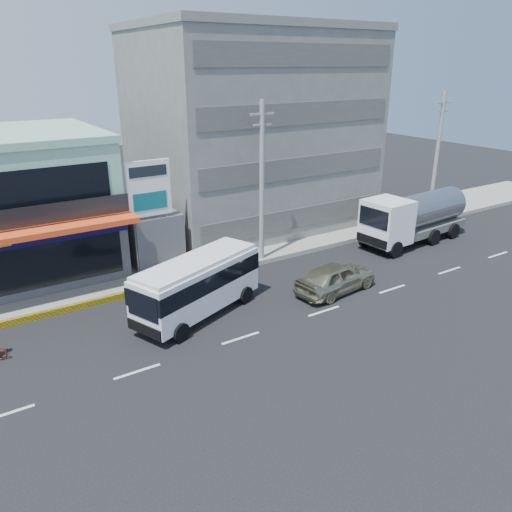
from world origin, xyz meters
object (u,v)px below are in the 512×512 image
Objects in this scene: billboard at (149,195)px; sedan at (336,277)px; utility_pole_far at (437,158)px; minibus at (198,282)px; tanker_truck at (412,217)px; utility_pole_near at (262,183)px; concrete_building at (251,133)px; satellite_dish at (148,209)px.

sedan is (7.56, -7.70, -4.07)m from billboard.
minibus is (-22.57, -4.23, -3.35)m from utility_pole_far.
utility_pole_far is at bearing 26.45° from tanker_truck.
utility_pole_near reaches higher than minibus.
tanker_truck is (9.86, 3.37, 1.03)m from sedan.
minibus is at bearing -131.78° from concrete_building.
billboard reaches higher than minibus.
tanker_truck is (16.92, -6.13, -1.68)m from satellite_dish.
satellite_dish is 8.05m from minibus.
utility_pole_far reaches higher than satellite_dish.
utility_pole_far reaches higher than minibus.
concrete_building is at bearing 124.33° from tanker_truck.
utility_pole_near is 11.67m from tanker_truck.
utility_pole_far is (22.00, -3.60, 1.57)m from satellite_dish.
satellite_dish is at bearing 74.48° from billboard.
concrete_building is 12.17m from billboard.
sedan is at bearing -45.54° from billboard.
billboard reaches higher than satellite_dish.
satellite_dish is 0.30× the size of sedan.
concrete_building is at bearing 62.24° from utility_pole_near.
billboard is 22.57m from utility_pole_far.
utility_pole_far is 6.55m from tanker_truck.
satellite_dish is 2.31m from billboard.
minibus is 0.83× the size of tanker_truck.
utility_pole_far is (16.00, 0.00, 0.00)m from utility_pole_near.
billboard is 11.53m from sedan.
minibus is at bearing -147.23° from utility_pole_near.
satellite_dish is 7.17m from utility_pole_near.
minibus is at bearing -169.38° from utility_pole_far.
concrete_building is 14.32m from utility_pole_far.
utility_pole_far reaches higher than tanker_truck.
sedan is (-2.94, -13.50, -6.14)m from concrete_building.
utility_pole_near is (6.00, -3.60, 1.57)m from satellite_dish.
billboard is at bearing 89.32° from minibus.
utility_pole_near is at bearing 3.28° from sedan.
utility_pole_near is at bearing -15.48° from billboard.
billboard reaches higher than tanker_truck.
billboard is at bearing 175.43° from utility_pole_far.
tanker_truck is at bearing -153.55° from utility_pole_far.
utility_pole_near is at bearing 166.96° from tanker_truck.
sedan is at bearing -53.40° from satellite_dish.
satellite_dish is 12.14m from sedan.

